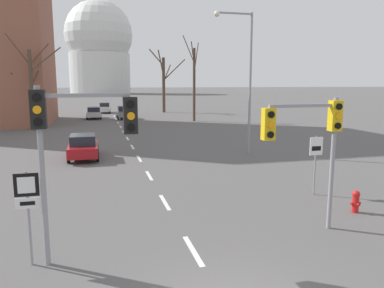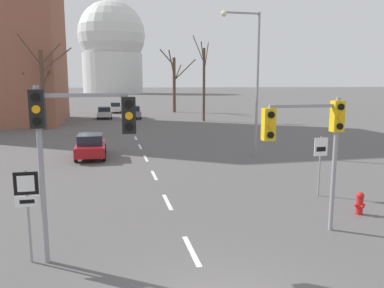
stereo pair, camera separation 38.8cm
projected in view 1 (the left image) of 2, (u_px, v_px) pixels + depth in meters
lane_stripe_0 at (193, 250)px, 10.64m from camera, size 0.16×2.00×0.01m
lane_stripe_1 at (165, 202)px, 14.94m from camera, size 0.16×2.00×0.01m
lane_stripe_2 at (149, 176)px, 19.24m from camera, size 0.16×2.00×0.01m
lane_stripe_3 at (139, 159)px, 23.54m from camera, size 0.16×2.00×0.01m
lane_stripe_4 at (132, 147)px, 27.84m from camera, size 0.16×2.00×0.01m
lane_stripe_5 at (127, 138)px, 32.15m from camera, size 0.16×2.00×0.01m
lane_stripe_6 at (124, 132)px, 36.45m from camera, size 0.16×2.00×0.01m
lane_stripe_7 at (120, 127)px, 40.75m from camera, size 0.16×2.00×0.01m
lane_stripe_8 at (118, 123)px, 45.05m from camera, size 0.16×2.00×0.01m
lane_stripe_9 at (116, 119)px, 49.35m from camera, size 0.16×2.00×0.01m
lane_stripe_10 at (114, 116)px, 53.65m from camera, size 0.16×2.00×0.01m
traffic_signal_near_left at (73, 130)px, 9.45m from camera, size 2.60×0.34×4.65m
traffic_signal_near_right at (311, 131)px, 11.55m from camera, size 2.63×0.34×4.28m
route_sign_post at (28, 202)px, 9.52m from camera, size 0.60×0.08×2.51m
speed_limit_sign at (316, 155)px, 15.71m from camera, size 0.60×0.08×2.53m
fire_hydrant at (356, 201)px, 13.71m from camera, size 0.40×0.34×0.83m
street_lamp_right at (244, 70)px, 23.99m from camera, size 2.57×0.36×9.10m
sedan_near_left at (104, 108)px, 59.56m from camera, size 1.82×4.16×1.63m
sedan_near_right at (123, 112)px, 49.91m from camera, size 1.76×4.55×1.70m
sedan_mid_centre at (83, 146)px, 23.55m from camera, size 1.85×4.30×1.53m
sedan_far_left at (94, 113)px, 49.79m from camera, size 1.93×4.51×1.58m
bare_tree_left_near at (35, 99)px, 39.09m from camera, size 2.76×2.75×6.08m
bare_tree_right_near at (194, 81)px, 46.12m from camera, size 2.07×2.80×10.58m
bare_tree_left_far at (33, 85)px, 37.09m from camera, size 4.85×2.70×9.44m
bare_tree_right_far at (164, 82)px, 60.07m from camera, size 5.78×5.61×10.00m
capitol_dome at (99, 47)px, 166.76m from camera, size 29.71×29.71×41.97m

